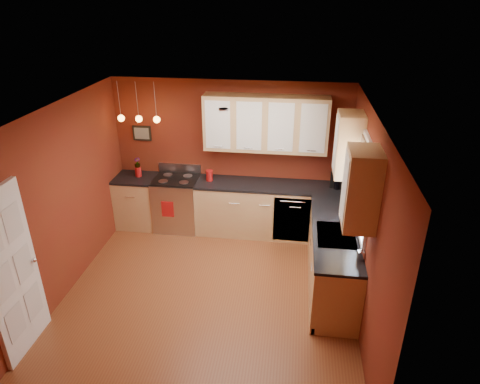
# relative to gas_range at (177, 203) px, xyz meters

# --- Properties ---
(floor) EXTENTS (4.20, 4.20, 0.00)m
(floor) POSITION_rel_gas_range_xyz_m (0.92, -1.80, -0.48)
(floor) COLOR brown
(floor) RESTS_ON ground
(ceiling) EXTENTS (4.00, 4.20, 0.02)m
(ceiling) POSITION_rel_gas_range_xyz_m (0.92, -1.80, 2.12)
(ceiling) COLOR white
(ceiling) RESTS_ON wall_back
(wall_back) EXTENTS (4.00, 0.02, 2.60)m
(wall_back) POSITION_rel_gas_range_xyz_m (0.92, 0.30, 0.82)
(wall_back) COLOR maroon
(wall_back) RESTS_ON floor
(wall_front) EXTENTS (4.00, 0.02, 2.60)m
(wall_front) POSITION_rel_gas_range_xyz_m (0.92, -3.90, 0.82)
(wall_front) COLOR maroon
(wall_front) RESTS_ON floor
(wall_left) EXTENTS (0.02, 4.20, 2.60)m
(wall_left) POSITION_rel_gas_range_xyz_m (-1.08, -1.80, 0.82)
(wall_left) COLOR maroon
(wall_left) RESTS_ON floor
(wall_right) EXTENTS (0.02, 4.20, 2.60)m
(wall_right) POSITION_rel_gas_range_xyz_m (2.92, -1.80, 0.82)
(wall_right) COLOR maroon
(wall_right) RESTS_ON floor
(base_cabinets_back_left) EXTENTS (0.70, 0.60, 0.90)m
(base_cabinets_back_left) POSITION_rel_gas_range_xyz_m (-0.73, -0.00, -0.03)
(base_cabinets_back_left) COLOR tan
(base_cabinets_back_left) RESTS_ON floor
(base_cabinets_back_right) EXTENTS (2.54, 0.60, 0.90)m
(base_cabinets_back_right) POSITION_rel_gas_range_xyz_m (1.65, -0.00, -0.03)
(base_cabinets_back_right) COLOR tan
(base_cabinets_back_right) RESTS_ON floor
(base_cabinets_right) EXTENTS (0.60, 2.10, 0.90)m
(base_cabinets_right) POSITION_rel_gas_range_xyz_m (2.62, -1.35, -0.03)
(base_cabinets_right) COLOR tan
(base_cabinets_right) RESTS_ON floor
(counter_back_left) EXTENTS (0.70, 0.62, 0.04)m
(counter_back_left) POSITION_rel_gas_range_xyz_m (-0.73, -0.00, 0.44)
(counter_back_left) COLOR black
(counter_back_left) RESTS_ON base_cabinets_back_left
(counter_back_right) EXTENTS (2.54, 0.62, 0.04)m
(counter_back_right) POSITION_rel_gas_range_xyz_m (1.65, -0.00, 0.44)
(counter_back_right) COLOR black
(counter_back_right) RESTS_ON base_cabinets_back_right
(counter_right) EXTENTS (0.62, 2.10, 0.04)m
(counter_right) POSITION_rel_gas_range_xyz_m (2.62, -1.35, 0.44)
(counter_right) COLOR black
(counter_right) RESTS_ON base_cabinets_right
(gas_range) EXTENTS (0.76, 0.64, 1.11)m
(gas_range) POSITION_rel_gas_range_xyz_m (0.00, 0.00, 0.00)
(gas_range) COLOR silver
(gas_range) RESTS_ON floor
(dishwasher_front) EXTENTS (0.60, 0.02, 0.80)m
(dishwasher_front) POSITION_rel_gas_range_xyz_m (2.02, -0.29, -0.03)
(dishwasher_front) COLOR silver
(dishwasher_front) RESTS_ON base_cabinets_back_right
(sink) EXTENTS (0.50, 0.70, 0.33)m
(sink) POSITION_rel_gas_range_xyz_m (2.62, -1.50, 0.43)
(sink) COLOR gray
(sink) RESTS_ON counter_right
(window) EXTENTS (0.06, 1.02, 1.22)m
(window) POSITION_rel_gas_range_xyz_m (2.89, -1.50, 1.21)
(window) COLOR white
(window) RESTS_ON wall_right
(door_left_wall) EXTENTS (0.12, 0.82, 2.05)m
(door_left_wall) POSITION_rel_gas_range_xyz_m (-1.05, -3.00, 0.54)
(door_left_wall) COLOR white
(door_left_wall) RESTS_ON floor
(upper_cabinets_back) EXTENTS (2.00, 0.35, 0.90)m
(upper_cabinets_back) POSITION_rel_gas_range_xyz_m (1.52, 0.12, 1.47)
(upper_cabinets_back) COLOR tan
(upper_cabinets_back) RESTS_ON wall_back
(upper_cabinets_right) EXTENTS (0.35, 1.95, 0.90)m
(upper_cabinets_right) POSITION_rel_gas_range_xyz_m (2.75, -1.48, 1.47)
(upper_cabinets_right) COLOR tan
(upper_cabinets_right) RESTS_ON wall_right
(wall_picture) EXTENTS (0.32, 0.03, 0.26)m
(wall_picture) POSITION_rel_gas_range_xyz_m (-0.63, 0.28, 1.17)
(wall_picture) COLOR black
(wall_picture) RESTS_ON wall_back
(pendant_lights) EXTENTS (0.71, 0.11, 0.66)m
(pendant_lights) POSITION_rel_gas_range_xyz_m (-0.53, -0.05, 1.53)
(pendant_lights) COLOR gray
(pendant_lights) RESTS_ON ceiling
(red_canister) EXTENTS (0.12, 0.12, 0.18)m
(red_canister) POSITION_rel_gas_range_xyz_m (0.59, 0.03, 0.55)
(red_canister) COLOR #B01313
(red_canister) RESTS_ON counter_back_right
(red_vase) EXTENTS (0.11, 0.11, 0.17)m
(red_vase) POSITION_rel_gas_range_xyz_m (-0.68, 0.04, 0.54)
(red_vase) COLOR #B01313
(red_vase) RESTS_ON counter_back_left
(flowers) EXTENTS (0.12, 0.12, 0.19)m
(flowers) POSITION_rel_gas_range_xyz_m (-0.68, 0.04, 0.70)
(flowers) COLOR #B01313
(flowers) RESTS_ON red_vase
(coffee_maker) EXTENTS (0.24, 0.23, 0.29)m
(coffee_maker) POSITION_rel_gas_range_xyz_m (2.73, 0.03, 0.59)
(coffee_maker) COLOR black
(coffee_maker) RESTS_ON counter_back_right
(soap_pump) EXTENTS (0.08, 0.08, 0.18)m
(soap_pump) POSITION_rel_gas_range_xyz_m (2.87, -2.05, 0.55)
(soap_pump) COLOR silver
(soap_pump) RESTS_ON counter_right
(dish_towel) EXTENTS (0.21, 0.01, 0.28)m
(dish_towel) POSITION_rel_gas_range_xyz_m (-0.08, -0.33, 0.04)
(dish_towel) COLOR #B01313
(dish_towel) RESTS_ON gas_range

